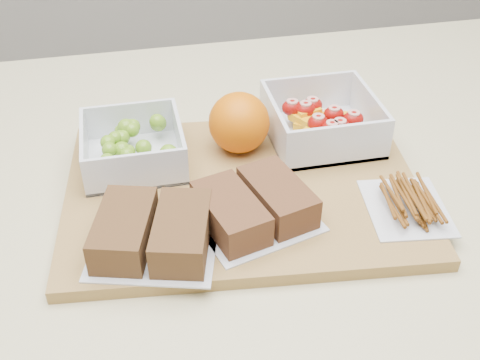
{
  "coord_description": "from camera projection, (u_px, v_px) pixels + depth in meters",
  "views": [
    {
      "loc": [
        -0.1,
        -0.54,
        1.36
      ],
      "look_at": [
        0.02,
        0.01,
        0.93
      ],
      "focal_mm": 45.0,
      "sensor_mm": 36.0,
      "label": 1
    }
  ],
  "objects": [
    {
      "name": "sandwich_bag_center",
      "position": [
        254.0,
        206.0,
        0.66
      ],
      "size": [
        0.15,
        0.14,
        0.04
      ],
      "color": "silver",
      "rests_on": "cutting_board"
    },
    {
      "name": "sandwich_bag_left",
      "position": [
        153.0,
        232.0,
        0.62
      ],
      "size": [
        0.16,
        0.15,
        0.04
      ],
      "color": "silver",
      "rests_on": "cutting_board"
    },
    {
      "name": "pretzel_bag",
      "position": [
        408.0,
        201.0,
        0.68
      ],
      "size": [
        0.1,
        0.12,
        0.02
      ],
      "color": "silver",
      "rests_on": "cutting_board"
    },
    {
      "name": "grape_container",
      "position": [
        135.0,
        146.0,
        0.75
      ],
      "size": [
        0.12,
        0.12,
        0.05
      ],
      "color": "silver",
      "rests_on": "cutting_board"
    },
    {
      "name": "orange",
      "position": [
        239.0,
        123.0,
        0.76
      ],
      "size": [
        0.08,
        0.08,
        0.08
      ],
      "primitive_type": "sphere",
      "color": "#DA6405",
      "rests_on": "cutting_board"
    },
    {
      "name": "cutting_board",
      "position": [
        243.0,
        191.0,
        0.72
      ],
      "size": [
        0.45,
        0.34,
        0.02
      ],
      "primitive_type": "cube",
      "rotation": [
        0.0,
        0.0,
        -0.1
      ],
      "color": "#9E7941",
      "rests_on": "counter"
    },
    {
      "name": "fruit_container",
      "position": [
        322.0,
        123.0,
        0.79
      ],
      "size": [
        0.14,
        0.14,
        0.06
      ],
      "color": "silver",
      "rests_on": "cutting_board"
    }
  ]
}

